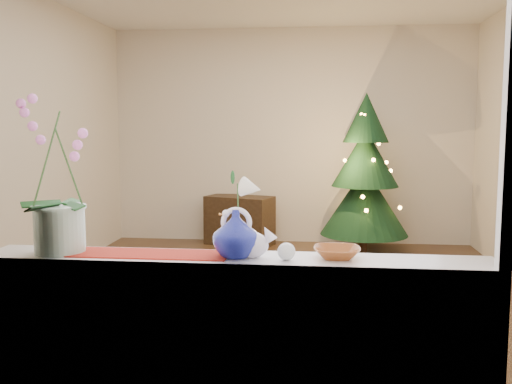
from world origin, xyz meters
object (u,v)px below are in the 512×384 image
orchid_pot (57,174)px  paperweight (286,252)px  xmas_tree (365,174)px  blue_vase (236,230)px  side_table (240,220)px  amber_dish (337,253)px  swan (248,234)px

orchid_pot → paperweight: size_ratio=9.30×
paperweight → xmas_tree: size_ratio=0.04×
blue_vase → side_table: (-0.63, 4.63, -0.73)m
orchid_pot → xmas_tree: xmas_tree is taller
orchid_pot → amber_dish: bearing=1.1°
swan → xmas_tree: (0.83, 4.33, -0.09)m
swan → xmas_tree: size_ratio=0.13×
orchid_pot → paperweight: orchid_pot is taller
amber_dish → side_table: amber_dish is taller
orchid_pot → blue_vase: (0.79, -0.00, -0.23)m
amber_dish → swan: bearing=-176.3°
orchid_pot → side_table: size_ratio=0.86×
side_table → swan: bearing=-61.9°
orchid_pot → blue_vase: 0.82m
side_table → xmas_tree: bearing=8.8°
amber_dish → side_table: (-1.06, 4.60, -0.64)m
paperweight → xmas_tree: 4.42m
orchid_pot → xmas_tree: (1.67, 4.33, -0.34)m
orchid_pot → amber_dish: orchid_pot is taller
paperweight → xmas_tree: xmas_tree is taller
amber_dish → side_table: bearing=102.9°
amber_dish → side_table: 4.76m
orchid_pot → blue_vase: orchid_pot is taller
amber_dish → xmas_tree: xmas_tree is taller
paperweight → side_table: paperweight is taller
swan → amber_dish: size_ratio=1.42×
amber_dish → paperweight: bearing=-163.7°
paperweight → side_table: bearing=100.3°
swan → side_table: (-0.68, 4.62, -0.72)m
xmas_tree → orchid_pot: bearing=-111.1°
side_table → paperweight: bearing=-59.9°
orchid_pot → swan: (0.84, -0.00, -0.25)m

